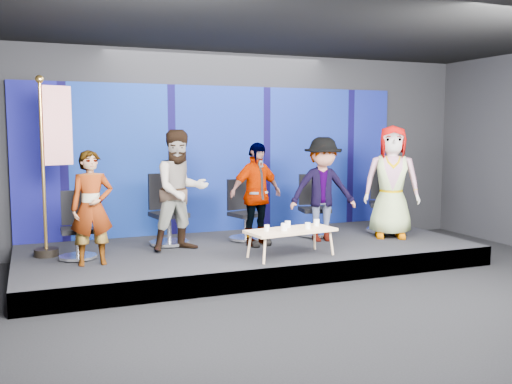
# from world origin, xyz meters

# --- Properties ---
(ground) EXTENTS (10.00, 10.00, 0.00)m
(ground) POSITION_xyz_m (0.00, 0.00, 0.00)
(ground) COLOR black
(ground) RESTS_ON ground
(room_walls) EXTENTS (10.02, 8.02, 3.51)m
(room_walls) POSITION_xyz_m (0.00, 0.00, 2.43)
(room_walls) COLOR black
(room_walls) RESTS_ON ground
(riser) EXTENTS (7.00, 3.00, 0.30)m
(riser) POSITION_xyz_m (0.00, 2.50, 0.15)
(riser) COLOR black
(riser) RESTS_ON ground
(backdrop) EXTENTS (7.00, 0.08, 2.60)m
(backdrop) POSITION_xyz_m (0.00, 3.95, 1.60)
(backdrop) COLOR #0D0650
(backdrop) RESTS_ON riser
(chair_a) EXTENTS (0.55, 0.55, 0.96)m
(chair_a) POSITION_xyz_m (-2.61, 2.55, 0.62)
(chair_a) COLOR silver
(chair_a) RESTS_ON riser
(panelist_a) EXTENTS (0.57, 0.38, 1.56)m
(panelist_a) POSITION_xyz_m (-2.44, 2.09, 1.08)
(panelist_a) COLOR black
(panelist_a) RESTS_ON riser
(chair_b) EXTENTS (0.74, 0.74, 1.13)m
(chair_b) POSITION_xyz_m (-1.19, 3.06, 0.67)
(chair_b) COLOR silver
(chair_b) RESTS_ON riser
(panelist_b) EXTENTS (1.00, 0.84, 1.83)m
(panelist_b) POSITION_xyz_m (-1.09, 2.56, 1.22)
(panelist_b) COLOR black
(panelist_b) RESTS_ON riser
(chair_c) EXTENTS (0.70, 0.70, 1.01)m
(chair_c) POSITION_xyz_m (0.08, 2.97, 0.63)
(chair_c) COLOR silver
(chair_c) RESTS_ON riser
(panelist_c) EXTENTS (1.03, 0.63, 1.63)m
(panelist_c) POSITION_xyz_m (0.10, 2.47, 1.12)
(panelist_c) COLOR black
(panelist_c) RESTS_ON riser
(chair_d) EXTENTS (0.70, 0.70, 1.06)m
(chair_d) POSITION_xyz_m (1.35, 2.90, 0.65)
(chair_d) COLOR silver
(chair_d) RESTS_ON riser
(panelist_d) EXTENTS (1.21, 0.84, 1.71)m
(panelist_d) POSITION_xyz_m (1.25, 2.41, 1.16)
(panelist_d) COLOR black
(panelist_d) RESTS_ON riser
(chair_e) EXTENTS (0.90, 0.90, 1.17)m
(chair_e) POSITION_xyz_m (2.69, 2.74, 0.69)
(chair_e) COLOR silver
(chair_e) RESTS_ON riser
(panelist_e) EXTENTS (1.11, 0.98, 1.90)m
(panelist_e) POSITION_xyz_m (2.49, 2.27, 1.25)
(panelist_e) COLOR black
(panelist_e) RESTS_ON riser
(coffee_table) EXTENTS (1.36, 0.72, 0.40)m
(coffee_table) POSITION_xyz_m (0.27, 1.54, 0.67)
(coffee_table) COLOR tan
(coffee_table) RESTS_ON riser
(mug_a) EXTENTS (0.07, 0.07, 0.09)m
(mug_a) POSITION_xyz_m (-0.11, 1.54, 0.74)
(mug_a) COLOR white
(mug_a) RESTS_ON coffee_table
(mug_b) EXTENTS (0.09, 0.09, 0.11)m
(mug_b) POSITION_xyz_m (0.13, 1.46, 0.75)
(mug_b) COLOR white
(mug_b) RESTS_ON coffee_table
(mug_c) EXTENTS (0.08, 0.08, 0.10)m
(mug_c) POSITION_xyz_m (0.28, 1.67, 0.75)
(mug_c) COLOR white
(mug_c) RESTS_ON coffee_table
(mug_d) EXTENTS (0.08, 0.08, 0.09)m
(mug_d) POSITION_xyz_m (0.51, 1.47, 0.75)
(mug_d) COLOR white
(mug_d) RESTS_ON coffee_table
(mug_e) EXTENTS (0.08, 0.08, 0.10)m
(mug_e) POSITION_xyz_m (0.75, 1.66, 0.75)
(mug_e) COLOR white
(mug_e) RESTS_ON coffee_table
(flag_stand) EXTENTS (0.59, 0.35, 2.59)m
(flag_stand) POSITION_xyz_m (-2.89, 2.89, 1.67)
(flag_stand) COLOR black
(flag_stand) RESTS_ON riser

